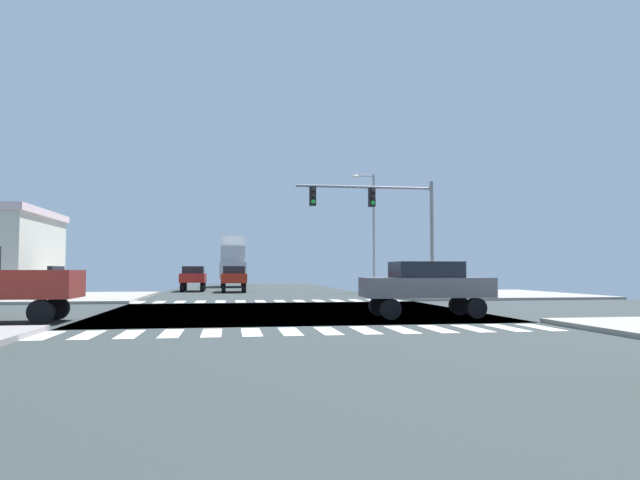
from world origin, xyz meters
name	(u,v)px	position (x,y,z in m)	size (l,w,h in m)	color
ground	(290,312)	(0.00, 0.00, -0.03)	(90.00, 90.00, 0.05)	#2F3635
sidewalk_corner_ne	(475,294)	(13.00, 12.00, 0.07)	(12.00, 12.00, 0.14)	gray
sidewalk_corner_nw	(36,297)	(-13.00, 12.00, 0.07)	(12.00, 12.00, 0.14)	gray
crosswalk_near	(309,331)	(-0.25, -7.30, 0.00)	(13.50, 2.00, 0.01)	silver
crosswalk_far	(270,301)	(-0.25, 7.30, 0.00)	(13.50, 2.00, 0.01)	silver
traffic_signal_mast	(379,210)	(5.61, 7.52, 4.79)	(7.56, 0.55, 6.44)	gray
street_lamp	(371,222)	(7.76, 18.02, 5.07)	(1.78, 0.32, 8.53)	gray
sedan_nearside_1	(234,277)	(-2.00, 19.83, 1.12)	(1.80, 4.30, 1.88)	black
sedan_leading_2	(426,284)	(4.29, -3.50, 1.12)	(4.30, 1.80, 1.88)	black
box_truck_outer_1	(233,260)	(-2.00, 33.22, 2.56)	(2.40, 7.20, 4.85)	black
sedan_inner_3	(193,276)	(-5.00, 22.02, 1.12)	(1.80, 4.30, 1.88)	black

